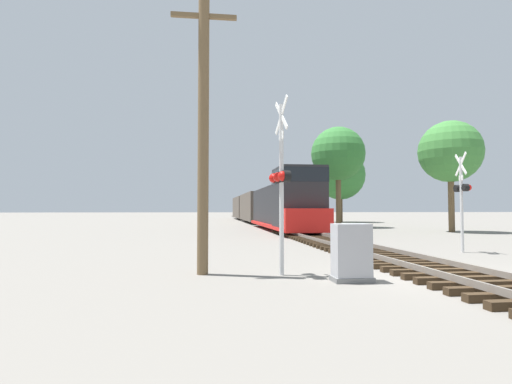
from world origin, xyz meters
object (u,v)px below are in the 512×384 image
crossing_signal_far (462,193)px  tree_mid_background (338,154)px  tree_far_right (450,152)px  freight_train (258,207)px  relay_cabinet (351,253)px  crossing_signal_near (280,178)px  utility_pole (203,128)px  tree_deep_background (340,175)px

crossing_signal_far → tree_mid_background: 22.63m
crossing_signal_far → tree_far_right: (8.26, 13.39, 3.74)m
tree_far_right → freight_train: bearing=122.5°
freight_train → relay_cabinet: size_ratio=36.48×
freight_train → tree_mid_background: (6.42, -10.80, 5.07)m
tree_mid_background → crossing_signal_near: bearing=-111.7°
utility_pole → tree_deep_background: tree_deep_background is taller
crossing_signal_far → tree_deep_background: bearing=-3.4°
crossing_signal_near → utility_pole: 2.50m
tree_far_right → tree_deep_background: (-0.87, 22.97, 0.16)m
relay_cabinet → tree_deep_background: tree_deep_background is taller
relay_cabinet → utility_pole: size_ratio=0.18×
tree_mid_background → crossing_signal_far: bearing=-95.9°
crossing_signal_near → tree_deep_background: 43.95m
freight_train → tree_mid_background: bearing=-59.3°
relay_cabinet → utility_pole: 5.08m
freight_train → tree_far_right: size_ratio=5.96×
freight_train → utility_pole: size_ratio=6.63×
freight_train → tree_deep_background: size_ratio=5.28×
tree_far_right → crossing_signal_far: bearing=-121.7°
utility_pole → tree_far_right: (18.62, 17.54, 2.18)m
tree_mid_background → freight_train: bearing=120.7°
utility_pole → tree_mid_background: (12.63, 26.18, 3.10)m
tree_far_right → tree_mid_background: 10.55m
freight_train → crossing_signal_near: (-4.16, -37.35, 0.60)m
utility_pole → relay_cabinet: bearing=-22.6°
crossing_signal_far → tree_deep_background: 37.31m
crossing_signal_near → relay_cabinet: 2.67m
crossing_signal_near → tree_mid_background: (10.58, 26.55, 4.47)m
tree_deep_background → crossing_signal_far: bearing=-101.5°
utility_pole → tree_mid_background: bearing=64.2°
crossing_signal_near → tree_mid_background: bearing=148.4°
relay_cabinet → tree_deep_background: 44.68m
crossing_signal_near → relay_cabinet: bearing=44.1°
freight_train → utility_pole: 37.55m
crossing_signal_near → tree_far_right: bearing=127.4°
crossing_signal_near → relay_cabinet: size_ratio=3.40×
freight_train → crossing_signal_near: bearing=-96.4°
freight_train → crossing_signal_near: 37.59m
crossing_signal_near → utility_pole: (-2.06, 0.38, 1.38)m
crossing_signal_far → freight_train: bearing=15.3°
tree_far_right → tree_deep_background: size_ratio=0.89×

